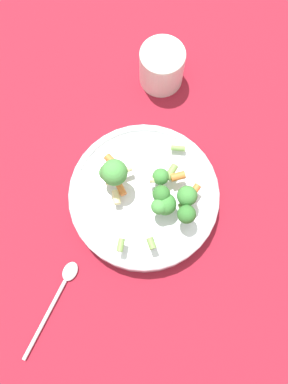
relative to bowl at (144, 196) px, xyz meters
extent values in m
plane|color=maroon|center=(0.00, 0.00, -0.03)|extent=(3.00, 3.00, 0.00)
cylinder|color=silver|center=(0.00, 0.00, -0.01)|extent=(0.28, 0.28, 0.04)
torus|color=silver|center=(0.00, 0.00, 0.01)|extent=(0.28, 0.28, 0.01)
cylinder|color=#8CB766|center=(-0.01, -0.04, 0.03)|extent=(0.01, 0.01, 0.01)
sphere|color=#3D8438|center=(-0.01, -0.04, 0.05)|extent=(0.04, 0.04, 0.04)
cylinder|color=#8CB766|center=(0.01, -0.07, 0.04)|extent=(0.01, 0.01, 0.02)
sphere|color=#3D8438|center=(0.01, -0.07, 0.06)|extent=(0.04, 0.04, 0.04)
cylinder|color=#8CB766|center=(-0.02, -0.04, 0.04)|extent=(0.01, 0.01, 0.01)
sphere|color=#479342|center=(-0.02, -0.04, 0.06)|extent=(0.03, 0.03, 0.03)
cylinder|color=#8CB766|center=(0.03, -0.02, 0.03)|extent=(0.01, 0.01, 0.01)
sphere|color=#3D8438|center=(0.03, -0.02, 0.05)|extent=(0.03, 0.03, 0.03)
cylinder|color=#8CB766|center=(0.00, 0.07, 0.04)|extent=(0.01, 0.01, 0.01)
sphere|color=#479342|center=(0.00, 0.07, 0.06)|extent=(0.03, 0.03, 0.03)
cylinder|color=#8CB766|center=(-0.02, -0.08, 0.04)|extent=(0.01, 0.01, 0.02)
sphere|color=#33722D|center=(-0.02, -0.08, 0.06)|extent=(0.03, 0.03, 0.03)
cylinder|color=#8CB766|center=(0.00, 0.05, 0.05)|extent=(0.02, 0.02, 0.02)
sphere|color=#479342|center=(0.00, 0.05, 0.08)|extent=(0.05, 0.05, 0.05)
cylinder|color=#8CB766|center=(0.00, -0.03, 0.04)|extent=(0.01, 0.01, 0.01)
sphere|color=#33722D|center=(0.00, -0.03, 0.06)|extent=(0.03, 0.03, 0.03)
cylinder|color=orange|center=(0.03, -0.08, 0.04)|extent=(0.02, 0.02, 0.01)
cylinder|color=#729E4C|center=(0.10, -0.03, 0.03)|extent=(0.02, 0.03, 0.01)
cylinder|color=beige|center=(0.02, 0.05, 0.04)|extent=(0.03, 0.03, 0.01)
cylinder|color=orange|center=(0.03, 0.08, 0.05)|extent=(0.02, 0.02, 0.01)
cylinder|color=beige|center=(-0.03, 0.04, 0.03)|extent=(0.03, 0.02, 0.01)
cylinder|color=orange|center=(-0.01, 0.04, 0.04)|extent=(0.03, 0.03, 0.01)
cylinder|color=#729E4C|center=(0.05, -0.03, 0.04)|extent=(0.03, 0.02, 0.01)
cylinder|color=#729E4C|center=(-0.08, -0.05, 0.05)|extent=(0.02, 0.02, 0.01)
cylinder|color=beige|center=(0.02, -0.01, 0.05)|extent=(0.02, 0.02, 0.01)
cylinder|color=#729E4C|center=(-0.10, 0.00, 0.04)|extent=(0.02, 0.02, 0.01)
cylinder|color=orange|center=(0.05, -0.05, 0.05)|extent=(0.03, 0.03, 0.01)
cylinder|color=beige|center=(0.00, 0.07, 0.03)|extent=(0.03, 0.02, 0.01)
cylinder|color=#729E4C|center=(-0.01, -0.08, 0.04)|extent=(0.03, 0.03, 0.01)
cylinder|color=silver|center=(0.26, 0.07, 0.02)|extent=(0.09, 0.09, 0.08)
torus|color=silver|center=(0.26, 0.07, 0.06)|extent=(0.09, 0.09, 0.01)
cylinder|color=silver|center=(-0.27, 0.08, -0.02)|extent=(0.15, 0.02, 0.01)
ellipsoid|color=silver|center=(-0.18, 0.07, -0.02)|extent=(0.04, 0.03, 0.01)
camera|label=1|loc=(-0.16, -0.07, 0.67)|focal=35.00mm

